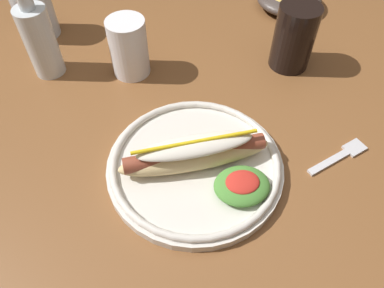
{
  "coord_description": "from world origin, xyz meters",
  "views": [
    {
      "loc": [
        -0.05,
        -0.44,
        1.24
      ],
      "look_at": [
        0.01,
        -0.06,
        0.77
      ],
      "focal_mm": 34.46,
      "sensor_mm": 36.0,
      "label": 1
    }
  ],
  "objects_px": {
    "water_cup": "(33,8)",
    "extra_cup": "(129,48)",
    "fork": "(341,155)",
    "soda_cup": "(294,37)",
    "glass_bottle": "(39,37)",
    "hot_dog_plate": "(197,163)"
  },
  "relations": [
    {
      "from": "water_cup",
      "to": "soda_cup",
      "type": "bearing_deg",
      "value": -20.41
    },
    {
      "from": "fork",
      "to": "water_cup",
      "type": "bearing_deg",
      "value": 118.38
    },
    {
      "from": "soda_cup",
      "to": "extra_cup",
      "type": "relative_size",
      "value": 1.12
    },
    {
      "from": "hot_dog_plate",
      "to": "extra_cup",
      "type": "height_order",
      "value": "extra_cup"
    },
    {
      "from": "fork",
      "to": "soda_cup",
      "type": "bearing_deg",
      "value": 70.64
    },
    {
      "from": "soda_cup",
      "to": "glass_bottle",
      "type": "height_order",
      "value": "glass_bottle"
    },
    {
      "from": "soda_cup",
      "to": "glass_bottle",
      "type": "relative_size",
      "value": 0.59
    },
    {
      "from": "extra_cup",
      "to": "glass_bottle",
      "type": "distance_m",
      "value": 0.17
    },
    {
      "from": "fork",
      "to": "glass_bottle",
      "type": "bearing_deg",
      "value": 126.83
    },
    {
      "from": "fork",
      "to": "glass_bottle",
      "type": "xyz_separation_m",
      "value": [
        -0.5,
        0.31,
        0.08
      ]
    },
    {
      "from": "hot_dog_plate",
      "to": "fork",
      "type": "height_order",
      "value": "hot_dog_plate"
    },
    {
      "from": "hot_dog_plate",
      "to": "glass_bottle",
      "type": "xyz_separation_m",
      "value": [
        -0.26,
        0.3,
        0.06
      ]
    },
    {
      "from": "soda_cup",
      "to": "water_cup",
      "type": "xyz_separation_m",
      "value": [
        -0.52,
        0.19,
        -0.0
      ]
    },
    {
      "from": "fork",
      "to": "glass_bottle",
      "type": "distance_m",
      "value": 0.59
    },
    {
      "from": "water_cup",
      "to": "extra_cup",
      "type": "xyz_separation_m",
      "value": [
        0.2,
        -0.17,
        -0.0
      ]
    },
    {
      "from": "water_cup",
      "to": "extra_cup",
      "type": "distance_m",
      "value": 0.26
    },
    {
      "from": "hot_dog_plate",
      "to": "glass_bottle",
      "type": "distance_m",
      "value": 0.4
    },
    {
      "from": "fork",
      "to": "soda_cup",
      "type": "distance_m",
      "value": 0.26
    },
    {
      "from": "fork",
      "to": "glass_bottle",
      "type": "relative_size",
      "value": 0.54
    },
    {
      "from": "water_cup",
      "to": "extra_cup",
      "type": "height_order",
      "value": "water_cup"
    },
    {
      "from": "hot_dog_plate",
      "to": "soda_cup",
      "type": "distance_m",
      "value": 0.34
    },
    {
      "from": "hot_dog_plate",
      "to": "water_cup",
      "type": "relative_size",
      "value": 2.27
    }
  ]
}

